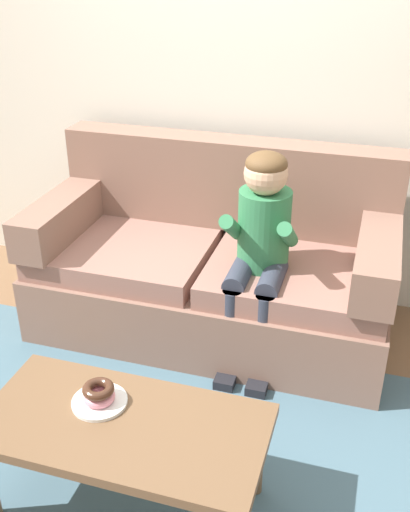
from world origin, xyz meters
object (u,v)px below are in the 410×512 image
Objects in this scene: couch at (214,268)px; toy_controller at (63,380)px; person_child at (260,241)px; coffee_table at (124,432)px; donut at (99,397)px.

couch reaches higher than toy_controller.
toy_controller is at bearing -148.20° from person_child.
couch is at bearing 59.30° from toy_controller.
coffee_table is (0.04, -1.32, 0.02)m from couch.
donut is 0.82m from toy_controller.
couch is 15.84× the size of donut.
coffee_table is 0.16m from donut.
couch is 1.81× the size of coffee_table.
toy_controller is at bearing -127.12° from couch.
donut is at bearing -110.13° from person_child.
coffee_table is 1.17m from person_child.
person_child is 1.12m from donut.
donut is at bearing 151.15° from coffee_table.
couch is 0.48m from person_child.
coffee_table is 8.75× the size of donut.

